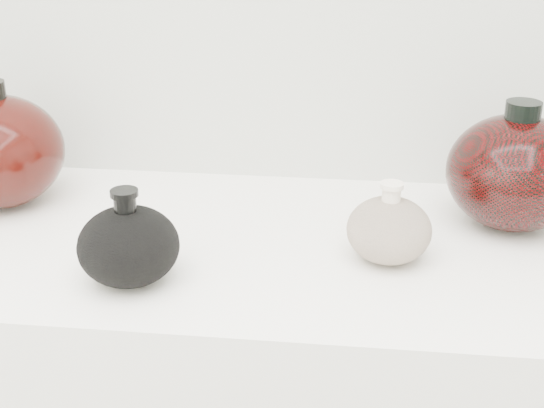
# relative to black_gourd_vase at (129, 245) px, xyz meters

# --- Properties ---
(black_gourd_vase) EXTENTS (0.15, 0.15, 0.13)m
(black_gourd_vase) POSITION_rel_black_gourd_vase_xyz_m (0.00, 0.00, 0.00)
(black_gourd_vase) COLOR black
(black_gourd_vase) RESTS_ON display_counter
(cream_gourd_vase) EXTENTS (0.14, 0.14, 0.11)m
(cream_gourd_vase) POSITION_rel_black_gourd_vase_xyz_m (0.33, 0.10, -0.01)
(cream_gourd_vase) COLOR beige
(cream_gourd_vase) RESTS_ON display_counter
(right_round_pot) EXTENTS (0.26, 0.26, 0.19)m
(right_round_pot) POSITION_rel_black_gourd_vase_xyz_m (0.51, 0.23, 0.03)
(right_round_pot) COLOR black
(right_round_pot) RESTS_ON display_counter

